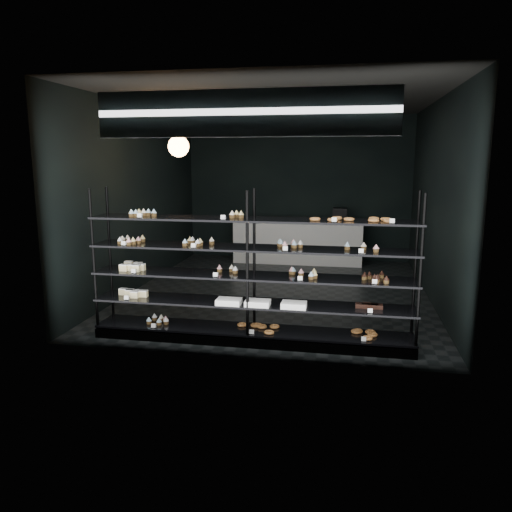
# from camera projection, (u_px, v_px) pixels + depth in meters

# --- Properties ---
(room) EXTENTS (5.01, 6.01, 3.20)m
(room) POSITION_uv_depth(u_px,v_px,m) (280.00, 199.00, 8.37)
(room) COLOR black
(room) RESTS_ON ground
(display_shelf) EXTENTS (4.00, 0.50, 1.91)m
(display_shelf) POSITION_uv_depth(u_px,v_px,m) (249.00, 293.00, 6.20)
(display_shelf) COLOR black
(display_shelf) RESTS_ON room
(signage) EXTENTS (3.30, 0.05, 0.50)m
(signage) POSITION_uv_depth(u_px,v_px,m) (243.00, 113.00, 5.32)
(signage) COLOR #0B0E3B
(signage) RESTS_ON room
(pendant_lamp) EXTENTS (0.31, 0.31, 0.89)m
(pendant_lamp) POSITION_uv_depth(u_px,v_px,m) (179.00, 146.00, 7.45)
(pendant_lamp) COLOR black
(pendant_lamp) RESTS_ON room
(service_counter) EXTENTS (2.90, 0.65, 1.23)m
(service_counter) POSITION_uv_depth(u_px,v_px,m) (298.00, 240.00, 10.98)
(service_counter) COLOR silver
(service_counter) RESTS_ON room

